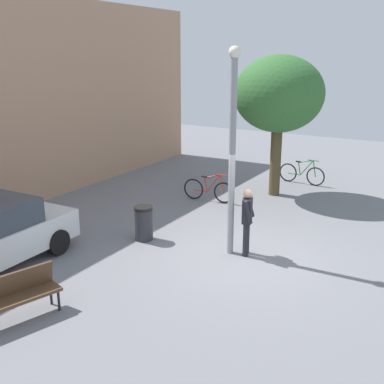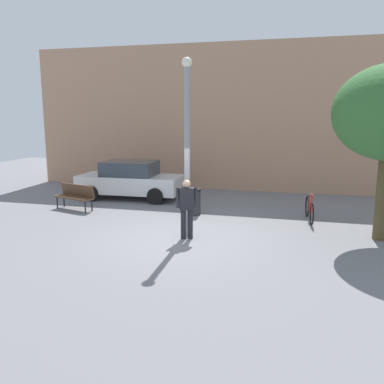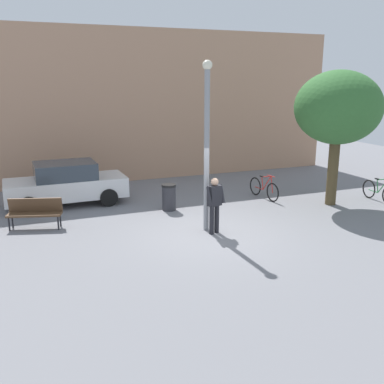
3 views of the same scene
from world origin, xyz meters
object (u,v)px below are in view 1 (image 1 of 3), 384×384
at_px(park_bench, 15,293).
at_px(trash_bin, 144,223).
at_px(bicycle_green, 302,174).
at_px(bicycle_red, 209,190).
at_px(lamppost, 232,145).
at_px(plaza_tree, 279,95).
at_px(person_by_lamppost, 247,217).

distance_m(park_bench, trash_bin, 4.40).
bearing_deg(bicycle_green, bicycle_red, 152.15).
bearing_deg(bicycle_red, trash_bin, -177.76).
bearing_deg(bicycle_red, park_bench, -176.90).
xyz_separation_m(park_bench, bicycle_red, (8.25, 0.45, -0.16)).
bearing_deg(bicycle_red, lamppost, -144.23).
bearing_deg(lamppost, bicycle_red, 35.77).
height_order(bicycle_red, trash_bin, bicycle_red).
relative_size(park_bench, trash_bin, 1.82).
relative_size(lamppost, plaza_tree, 1.04).
distance_m(plaza_tree, trash_bin, 6.60).
xyz_separation_m(park_bench, trash_bin, (4.39, 0.30, -0.08)).
distance_m(plaza_tree, bicycle_red, 3.91).
relative_size(lamppost, person_by_lamppost, 2.96).
bearing_deg(park_bench, person_by_lamppost, -26.58).
bearing_deg(plaza_tree, person_by_lamppost, -166.08).
bearing_deg(trash_bin, plaza_tree, -14.21).
bearing_deg(bicycle_red, bicycle_green, -27.85).
height_order(park_bench, plaza_tree, plaza_tree).
bearing_deg(person_by_lamppost, bicycle_green, 7.39).
relative_size(lamppost, bicycle_red, 2.73).
distance_m(bicycle_red, trash_bin, 3.87).
height_order(park_bench, bicycle_green, bicycle_green).
distance_m(plaza_tree, bicycle_green, 3.61).
bearing_deg(bicycle_green, park_bench, 172.76).
distance_m(lamppost, person_by_lamppost, 1.80).
height_order(lamppost, bicycle_red, lamppost).
relative_size(park_bench, plaza_tree, 0.35).
relative_size(lamppost, trash_bin, 5.38).
distance_m(bicycle_green, bicycle_red, 4.22).
bearing_deg(bicycle_green, trash_bin, 166.53).
relative_size(person_by_lamppost, bicycle_green, 0.92).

